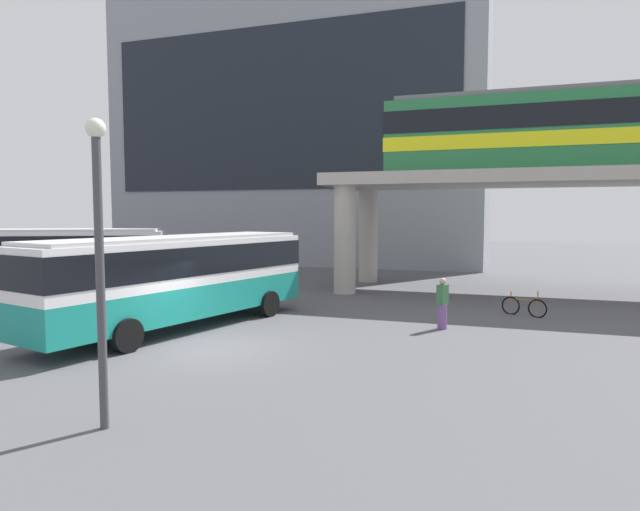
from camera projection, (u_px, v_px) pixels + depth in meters
name	position (u px, v px, depth m)	size (l,w,h in m)	color
ground_plane	(316.00, 299.00, 25.66)	(120.00, 120.00, 0.00)	#515156
station_building	(304.00, 134.00, 46.71)	(30.34, 12.31, 21.68)	gray
bus_main	(177.00, 272.00, 18.82)	(5.15, 11.33, 3.22)	teal
bus_secondary	(53.00, 253.00, 27.86)	(10.94, 7.43, 3.22)	#1E4CB2
bicycle_brown	(524.00, 307.00, 21.36)	(1.68, 0.74, 1.04)	black
pedestrian_at_kerb	(442.00, 305.00, 18.89)	(0.40, 0.47, 1.78)	#724C8C
pedestrian_by_bike_rack	(268.00, 279.00, 26.99)	(0.32, 0.42, 1.62)	#26262D
lamp_post	(99.00, 246.00, 9.91)	(0.36, 0.36, 5.69)	#3F3F44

